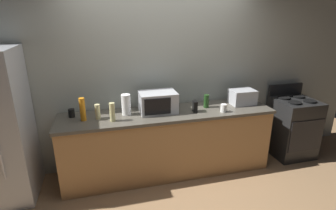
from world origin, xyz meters
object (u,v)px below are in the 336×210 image
Objects in this scene: bottle_vinegar at (112,112)px; paper_towel_roll at (126,105)px; stove_range at (292,127)px; bottle_hand_soap at (98,112)px; mug_black at (72,113)px; mug_white at (224,108)px; toaster_oven at (242,97)px; cordless_phone at (195,106)px; bottle_wine at (206,101)px; microwave at (158,102)px; bottle_dish_soap at (83,109)px.

paper_towel_roll is at bearing 43.40° from bottle_vinegar.
paper_towel_roll is at bearing 178.87° from stove_range.
bottle_hand_soap reaches higher than mug_black.
stove_range is 10.09× the size of mug_white.
paper_towel_roll reaches higher than toaster_oven.
cordless_phone is 1.58m from mug_black.
bottle_wine is at bearing 38.00° from cordless_phone.
paper_towel_roll is 0.69m from mug_black.
microwave is 4.48× the size of mug_white.
microwave reaches higher than toaster_oven.
paper_towel_roll reaches higher than bottle_vinegar.
toaster_oven is 2.18m from bottle_dish_soap.
mug_black is at bearing 177.89° from toaster_oven.
microwave reaches higher than mug_white.
microwave is at bearing 173.97° from cordless_phone.
microwave is 0.94m from bottle_dish_soap.
toaster_oven is 1.47× the size of bottle_vinegar.
paper_towel_roll is (-2.54, 0.05, 0.57)m from stove_range.
microwave reaches higher than bottle_vinegar.
mug_white is (1.25, -0.23, -0.08)m from paper_towel_roll.
cordless_phone is 0.52× the size of bottle_dish_soap.
stove_range is at bearing -1.13° from paper_towel_roll.
bottle_vinegar reaches higher than mug_black.
cordless_phone is 1.45× the size of mug_black.
cordless_phone is at bearing -170.19° from toaster_oven.
bottle_vinegar is 1.29m from bottle_wine.
mug_black is (-0.68, 0.10, -0.08)m from paper_towel_roll.
bottle_hand_soap is (-0.36, -0.04, -0.04)m from paper_towel_roll.
stove_range is at bearing -1.90° from bottle_wine.
bottle_vinegar is at bearing -163.94° from microwave.
stove_range is 3.78× the size of bottle_dish_soap.
cordless_phone is 0.65× the size of bottle_vinegar.
cordless_phone is 1.25m from bottle_hand_soap.
stove_range is at bearing -3.90° from toaster_oven.
microwave is at bearing 16.06° from bottle_vinegar.
toaster_oven is 1.19× the size of bottle_dish_soap.
paper_towel_roll is 0.53m from bottle_dish_soap.
bottle_vinegar is 0.22m from bottle_hand_soap.
bottle_vinegar is at bearing -169.01° from cordless_phone.
microwave is 3.20× the size of cordless_phone.
toaster_oven is (-0.88, 0.06, 0.54)m from stove_range.
microwave is 4.63× the size of mug_black.
bottle_vinegar is 0.56m from mug_black.
bottle_hand_soap is 0.35m from mug_black.
bottle_vinegar is at bearing -17.95° from bottle_dish_soap.
cordless_phone is 0.24m from bottle_wine.
toaster_oven is 0.56m from bottle_wine.
mug_white reaches higher than mug_black.
bottle_wine reaches higher than mug_white.
bottle_wine is 0.27m from mug_white.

